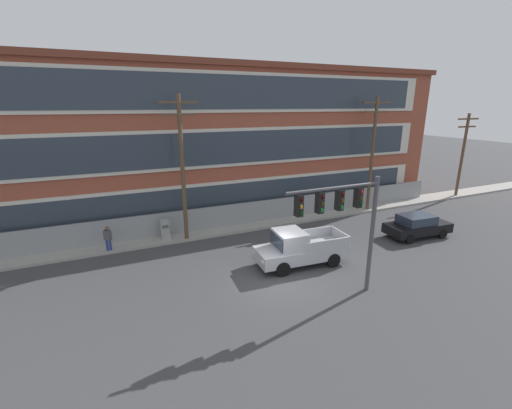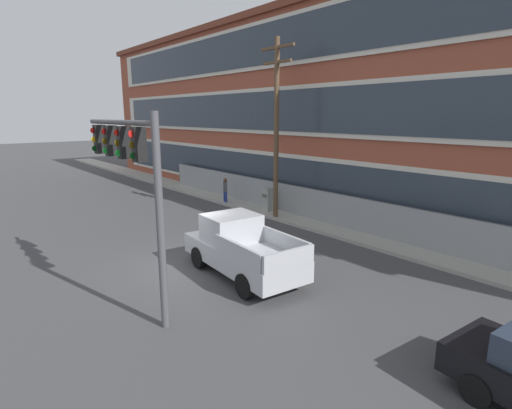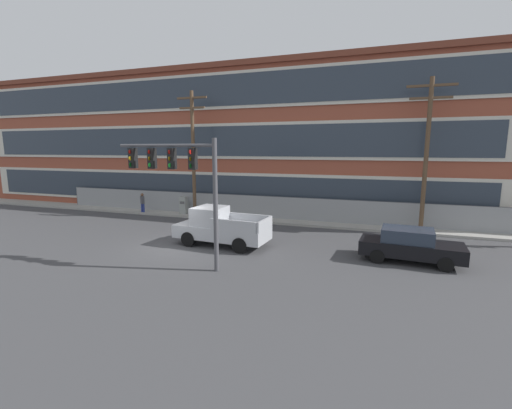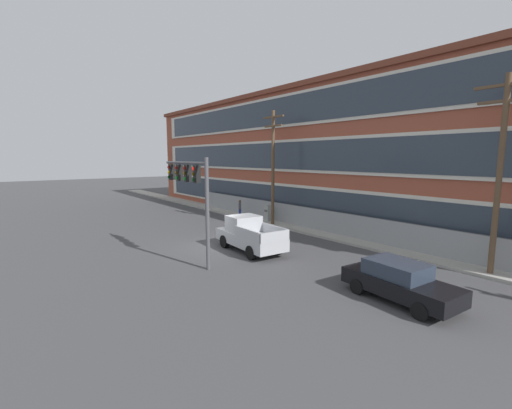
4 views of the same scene
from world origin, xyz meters
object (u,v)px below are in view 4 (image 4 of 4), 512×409
(sedan_black, at_px, (399,281))
(pedestrian_near_cabinet, at_px, (240,207))
(electrical_cabinet, at_px, (268,214))
(pickup_truck_silver, at_px, (249,235))
(utility_pole_near_corner, at_px, (273,164))
(traffic_signal_mast, at_px, (191,185))
(utility_pole_midblock, at_px, (500,167))

(sedan_black, relative_size, pedestrian_near_cabinet, 2.71)
(electrical_cabinet, bearing_deg, pickup_truck_silver, -46.86)
(pickup_truck_silver, relative_size, sedan_black, 1.15)
(pickup_truck_silver, height_order, utility_pole_near_corner, utility_pole_near_corner)
(sedan_black, bearing_deg, electrical_cabinet, 158.20)
(utility_pole_near_corner, bearing_deg, traffic_signal_mast, -63.48)
(sedan_black, height_order, pedestrian_near_cabinet, pedestrian_near_cabinet)
(pedestrian_near_cabinet, bearing_deg, utility_pole_near_corner, -0.33)
(pedestrian_near_cabinet, bearing_deg, traffic_signal_mast, -45.58)
(traffic_signal_mast, distance_m, utility_pole_near_corner, 11.00)
(traffic_signal_mast, bearing_deg, sedan_black, 23.09)
(sedan_black, bearing_deg, utility_pole_near_corner, 158.28)
(traffic_signal_mast, xyz_separation_m, pickup_truck_silver, (0.02, 3.72, -3.21))
(traffic_signal_mast, height_order, pickup_truck_silver, traffic_signal_mast)
(utility_pole_midblock, bearing_deg, pickup_truck_silver, -148.91)
(utility_pole_near_corner, height_order, utility_pole_midblock, utility_pole_midblock)
(pickup_truck_silver, xyz_separation_m, electrical_cabinet, (-6.20, 6.61, -0.20))
(traffic_signal_mast, bearing_deg, pickup_truck_silver, 89.62)
(traffic_signal_mast, height_order, electrical_cabinet, traffic_signal_mast)
(sedan_black, distance_m, pedestrian_near_cabinet, 20.01)
(utility_pole_near_corner, distance_m, electrical_cabinet, 4.57)
(traffic_signal_mast, height_order, pedestrian_near_cabinet, traffic_signal_mast)
(electrical_cabinet, bearing_deg, pedestrian_near_cabinet, -171.72)
(utility_pole_near_corner, bearing_deg, pickup_truck_silver, -51.03)
(traffic_signal_mast, relative_size, pedestrian_near_cabinet, 3.33)
(utility_pole_midblock, distance_m, pedestrian_near_cabinet, 20.75)
(pickup_truck_silver, relative_size, pedestrian_near_cabinet, 3.13)
(sedan_black, distance_m, electrical_cabinet, 16.90)
(sedan_black, bearing_deg, utility_pole_midblock, 79.21)
(electrical_cabinet, bearing_deg, traffic_signal_mast, -59.16)
(utility_pole_midblock, height_order, electrical_cabinet, utility_pole_midblock)
(electrical_cabinet, xyz_separation_m, pedestrian_near_cabinet, (-3.46, -0.50, 0.21))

